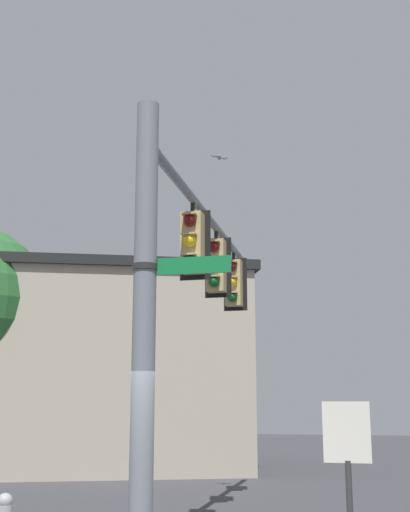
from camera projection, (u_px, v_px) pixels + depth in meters
signal_pole at (144, 327)px, 8.66m from camera, size 0.30×0.30×6.12m
mast_arm at (211, 221)px, 13.15m from camera, size 0.45×8.28×0.16m
traffic_light_nearest_pole at (192, 242)px, 11.54m from camera, size 0.54×0.49×1.31m
traffic_light_mid_inner at (216, 265)px, 13.48m from camera, size 0.54×0.49×1.31m
traffic_light_mid_outer at (234, 283)px, 15.41m from camera, size 0.54×0.49×1.31m
street_name_sign at (165, 267)px, 8.77m from camera, size 1.31×0.34×0.22m
bird_flying at (219, 157)px, 15.47m from camera, size 0.39×0.27×0.12m
storefront_building at (115, 370)px, 23.28m from camera, size 10.89×11.04×6.40m
historical_marker at (348, 460)px, 8.56m from camera, size 0.60×0.08×2.13m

